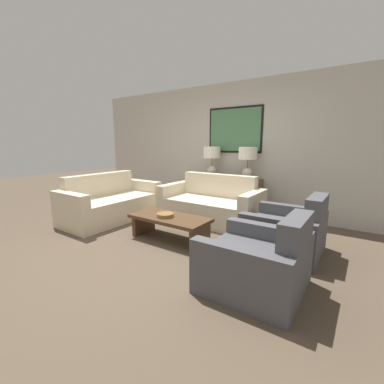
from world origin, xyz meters
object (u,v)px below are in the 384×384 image
object	(u,v)px
table_lamp_left	(212,156)
decorative_bowl	(165,215)
console_table	(228,195)
armchair_near_camera	(257,263)
coffee_table	(170,222)
armchair_near_back_wall	(287,232)
table_lamp_right	(248,157)
couch_by_back_wall	(211,206)
couch_by_side	(111,204)

from	to	relation	value
table_lamp_left	decorative_bowl	xyz separation A→B (m)	(0.31, -1.90, -0.78)
console_table	decorative_bowl	bearing A→B (deg)	-92.52
armchair_near_camera	console_table	bearing A→B (deg)	122.52
coffee_table	armchair_near_camera	world-z (taller)	armchair_near_camera
coffee_table	armchair_near_back_wall	bearing A→B (deg)	19.07
decorative_bowl	table_lamp_right	bearing A→B (deg)	75.79
console_table	armchair_near_back_wall	bearing A→B (deg)	-40.66
console_table	armchair_near_camera	size ratio (longest dim) A/B	1.41
table_lamp_right	coffee_table	size ratio (longest dim) A/B	0.50
console_table	coffee_table	distance (m)	1.86
armchair_near_back_wall	couch_by_back_wall	bearing A→B (deg)	158.45
table_lamp_left	armchair_near_camera	bearing A→B (deg)	-51.21
couch_by_side	coffee_table	bearing A→B (deg)	-6.97
console_table	armchair_near_camera	bearing A→B (deg)	-57.48
couch_by_side	armchair_near_camera	bearing A→B (deg)	-13.08
table_lamp_right	couch_by_side	xyz separation A→B (m)	(-2.05, -1.66, -0.87)
table_lamp_left	decorative_bowl	bearing A→B (deg)	-80.62
armchair_near_camera	table_lamp_left	bearing A→B (deg)	128.79
couch_by_side	decorative_bowl	size ratio (longest dim) A/B	7.28
table_lamp_right	armchair_near_back_wall	distance (m)	1.95
console_table	coffee_table	bearing A→B (deg)	-91.26
armchair_near_back_wall	couch_by_side	bearing A→B (deg)	-173.82
coffee_table	armchair_near_camera	distance (m)	1.66
coffee_table	console_table	bearing A→B (deg)	88.74
couch_by_side	decorative_bowl	bearing A→B (deg)	-8.92
couch_by_back_wall	decorative_bowl	world-z (taller)	couch_by_back_wall
console_table	armchair_near_back_wall	world-z (taller)	armchair_near_back_wall
couch_by_back_wall	armchair_near_camera	world-z (taller)	couch_by_back_wall
console_table	armchair_near_back_wall	size ratio (longest dim) A/B	1.41
console_table	coffee_table	xyz separation A→B (m)	(-0.04, -1.85, -0.10)
couch_by_side	armchair_near_back_wall	bearing A→B (deg)	6.18
couch_by_side	coffee_table	xyz separation A→B (m)	(1.61, -0.20, -0.02)
table_lamp_right	armchair_near_back_wall	size ratio (longest dim) A/B	0.66
table_lamp_left	couch_by_back_wall	xyz separation A→B (m)	(0.40, -0.71, -0.87)
table_lamp_right	coffee_table	world-z (taller)	table_lamp_right
table_lamp_left	couch_by_side	xyz separation A→B (m)	(-1.26, -1.66, -0.87)
armchair_near_camera	table_lamp_right	bearing A→B (deg)	115.24
table_lamp_left	table_lamp_right	bearing A→B (deg)	0.00
decorative_bowl	armchair_near_back_wall	size ratio (longest dim) A/B	0.27
coffee_table	table_lamp_right	bearing A→B (deg)	76.68
couch_by_side	armchair_near_camera	xyz separation A→B (m)	(3.18, -0.74, -0.03)
coffee_table	decorative_bowl	world-z (taller)	decorative_bowl
table_lamp_left	table_lamp_right	distance (m)	0.80
console_table	table_lamp_right	world-z (taller)	table_lamp_right
console_table	table_lamp_right	size ratio (longest dim) A/B	2.15
console_table	armchair_near_camera	xyz separation A→B (m)	(1.53, -2.39, -0.11)
decorative_bowl	couch_by_side	bearing A→B (deg)	171.08
decorative_bowl	couch_by_back_wall	bearing A→B (deg)	85.98
couch_by_back_wall	couch_by_side	xyz separation A→B (m)	(-1.66, -0.95, 0.00)
coffee_table	decorative_bowl	distance (m)	0.13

